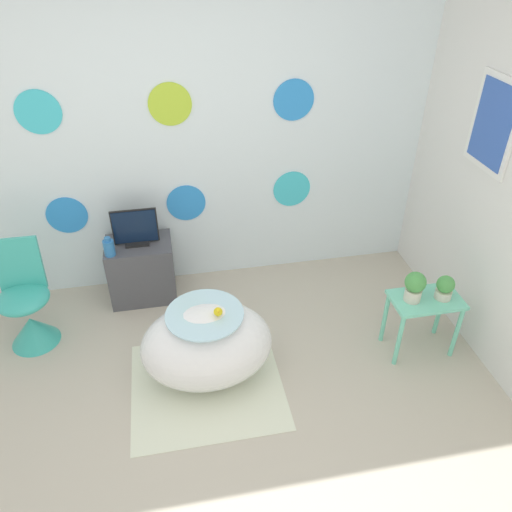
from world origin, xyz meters
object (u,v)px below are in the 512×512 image
object	(u,v)px
bathtub	(207,345)
vase	(109,247)
chair	(28,313)
potted_plant_left	(415,286)
potted_plant_right	(445,287)
tv	(135,229)

from	to	relation	value
bathtub	vase	bearing A→B (deg)	125.65
bathtub	chair	size ratio (longest dim) A/B	1.07
chair	vase	world-z (taller)	chair
potted_plant_left	potted_plant_right	bearing A→B (deg)	-4.62
tv	potted_plant_left	xyz separation A→B (m)	(1.84, -1.00, -0.06)
vase	potted_plant_right	world-z (taller)	vase
bathtub	vase	size ratio (longest dim) A/B	5.60
potted_plant_left	potted_plant_right	distance (m)	0.22
chair	potted_plant_left	world-z (taller)	chair
tv	potted_plant_left	world-z (taller)	tv
tv	vase	distance (m)	0.25
bathtub	vase	xyz separation A→B (m)	(-0.63, 0.87, 0.29)
bathtub	tv	xyz separation A→B (m)	(-0.42, 1.00, 0.35)
vase	potted_plant_left	size ratio (longest dim) A/B	0.70
potted_plant_right	tv	bearing A→B (deg)	153.66
chair	tv	distance (m)	0.98
potted_plant_left	potted_plant_right	world-z (taller)	potted_plant_left
vase	potted_plant_right	distance (m)	2.43
potted_plant_right	chair	bearing A→B (deg)	167.71
chair	vase	size ratio (longest dim) A/B	5.22
bathtub	potted_plant_right	distance (m)	1.65
tv	potted_plant_left	distance (m)	2.10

